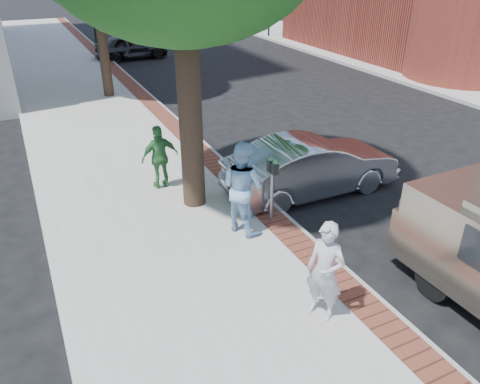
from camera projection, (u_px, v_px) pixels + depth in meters
ground at (254, 241)px, 9.91m from camera, size 120.00×120.00×0.00m
sidewalk at (105, 131)px, 15.68m from camera, size 5.00×60.00×0.15m
brick_strip at (168, 119)px, 16.49m from camera, size 0.60×60.00×0.01m
curb at (177, 120)px, 16.66m from camera, size 0.10×60.00×0.15m
sidewalk_far at (451, 79)px, 21.85m from camera, size 5.00×60.00×0.15m
signal_near at (92, 12)px, 26.77m from camera, size 0.70×0.15×3.80m
signal_far at (269, 3)px, 31.24m from camera, size 0.70×0.15×3.80m
parking_meter at (272, 177)px, 9.93m from camera, size 0.12×0.32×1.47m
person_gray at (325, 272)px, 7.33m from camera, size 0.66×0.75×1.72m
person_officer at (243, 187)px, 9.63m from camera, size 1.06×1.18×1.99m
person_green at (160, 157)px, 11.49m from camera, size 0.97×0.47×1.62m
sedan_silver at (312, 166)px, 11.56m from camera, size 4.41×1.55×1.45m
bg_car at (131, 47)px, 25.88m from camera, size 3.99×1.69×1.34m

